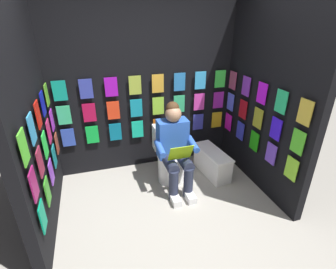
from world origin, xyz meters
TOP-DOWN VIEW (x-y plane):
  - ground_plane at (0.00, 0.00)m, footprint 30.00×30.00m
  - display_wall_back at (-0.00, -1.81)m, footprint 2.72×0.14m
  - display_wall_left at (-1.36, -0.88)m, footprint 0.14×1.76m
  - display_wall_right at (1.36, -0.88)m, footprint 0.14×1.76m
  - toilet at (-0.21, -1.28)m, footprint 0.41×0.55m
  - person_reading at (-0.20, -1.06)m, footprint 0.53×0.68m
  - comic_longbox_near at (-0.83, -1.19)m, footprint 0.33×0.73m

SIDE VIEW (x-z plane):
  - ground_plane at x=0.00m, z-range 0.00..0.00m
  - comic_longbox_near at x=-0.83m, z-range 0.00..0.38m
  - toilet at x=-0.21m, z-range -0.06..0.71m
  - person_reading at x=-0.20m, z-range 0.00..1.20m
  - display_wall_back at x=0.00m, z-range 0.00..2.37m
  - display_wall_left at x=-1.36m, z-range 0.00..2.37m
  - display_wall_right at x=1.36m, z-range 0.00..2.37m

